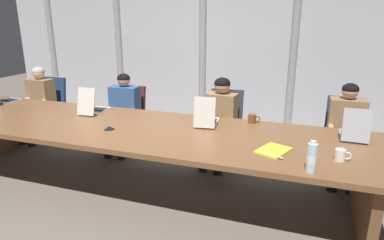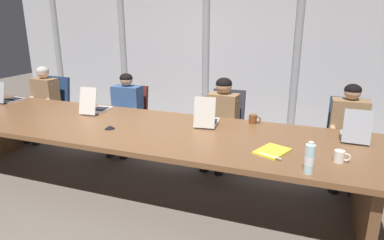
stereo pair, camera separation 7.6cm
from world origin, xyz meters
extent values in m
plane|color=#6B6056|center=(0.00, 0.00, 0.00)|extent=(15.11, 15.11, 0.00)
cube|color=brown|center=(0.00, 0.00, 0.72)|extent=(5.05, 1.30, 0.05)
cube|color=black|center=(0.00, 0.00, 0.65)|extent=(4.29, 0.10, 0.06)
cube|color=brown|center=(2.28, 0.00, 0.35)|extent=(0.08, 1.10, 0.69)
cube|color=#B2B2B7|center=(0.00, 2.45, 1.47)|extent=(7.55, 0.10, 2.93)
cylinder|color=gray|center=(-3.03, 2.39, 1.47)|extent=(0.12, 0.12, 2.87)
cylinder|color=gray|center=(-1.55, 2.39, 1.47)|extent=(0.12, 0.12, 2.87)
cylinder|color=gray|center=(0.02, 2.39, 1.47)|extent=(0.12, 0.12, 2.87)
cylinder|color=gray|center=(1.46, 2.39, 1.47)|extent=(0.12, 0.12, 2.87)
cube|color=#A8ADB7|center=(-2.18, 0.42, 0.75)|extent=(0.28, 0.32, 0.02)
cube|color=black|center=(-2.17, 0.44, 0.76)|extent=(0.23, 0.18, 0.00)
cube|color=beige|center=(-0.72, 0.39, 0.75)|extent=(0.23, 0.35, 0.02)
cube|color=black|center=(-0.72, 0.42, 0.76)|extent=(0.19, 0.20, 0.00)
cube|color=beige|center=(-0.71, 0.18, 0.91)|extent=(0.22, 0.10, 0.31)
cube|color=black|center=(-0.71, 0.19, 0.92)|extent=(0.20, 0.09, 0.28)
cube|color=beige|center=(0.71, 0.38, 0.75)|extent=(0.26, 0.36, 0.02)
cube|color=black|center=(0.71, 0.40, 0.76)|extent=(0.21, 0.21, 0.00)
cube|color=beige|center=(0.74, 0.18, 0.92)|extent=(0.23, 0.10, 0.32)
cube|color=black|center=(0.73, 0.18, 0.92)|extent=(0.20, 0.09, 0.28)
cube|color=#A8ADB7|center=(2.17, 0.42, 0.75)|extent=(0.24, 0.33, 0.02)
cube|color=black|center=(2.17, 0.45, 0.76)|extent=(0.21, 0.18, 0.00)
cube|color=#A8ADB7|center=(2.17, 0.23, 0.91)|extent=(0.24, 0.07, 0.31)
cube|color=black|center=(2.17, 0.24, 0.91)|extent=(0.21, 0.06, 0.27)
cube|color=navy|center=(-2.16, 1.08, 0.40)|extent=(0.50, 0.50, 0.08)
cube|color=navy|center=(-2.15, 1.30, 0.69)|extent=(0.44, 0.13, 0.50)
cylinder|color=#262628|center=(-2.16, 1.08, 0.20)|extent=(0.05, 0.05, 0.32)
cylinder|color=black|center=(-2.16, 1.08, 0.02)|extent=(0.60, 0.60, 0.04)
cube|color=#511E19|center=(-0.74, 1.08, 0.40)|extent=(0.49, 0.49, 0.08)
cube|color=#511E19|center=(-0.74, 1.30, 0.67)|extent=(0.44, 0.12, 0.45)
cylinder|color=#262628|center=(-0.74, 1.08, 0.20)|extent=(0.05, 0.05, 0.32)
cylinder|color=black|center=(-0.74, 1.08, 0.02)|extent=(0.60, 0.60, 0.04)
cube|color=#2D2D38|center=(0.72, 1.08, 0.40)|extent=(0.50, 0.50, 0.08)
cube|color=#2D2D38|center=(0.71, 1.30, 0.69)|extent=(0.44, 0.14, 0.49)
cylinder|color=#262628|center=(0.72, 1.08, 0.20)|extent=(0.05, 0.05, 0.32)
cylinder|color=black|center=(0.72, 1.08, 0.02)|extent=(0.60, 0.60, 0.04)
cube|color=navy|center=(2.16, 1.08, 0.40)|extent=(0.51, 0.51, 0.08)
cube|color=navy|center=(2.17, 1.30, 0.69)|extent=(0.44, 0.14, 0.50)
cylinder|color=#262628|center=(2.16, 1.08, 0.20)|extent=(0.05, 0.05, 0.32)
cylinder|color=black|center=(2.16, 1.08, 0.02)|extent=(0.60, 0.60, 0.04)
cube|color=olive|center=(-2.19, 1.06, 0.69)|extent=(0.41, 0.25, 0.50)
sphere|color=beige|center=(-2.19, 1.06, 1.04)|extent=(0.18, 0.18, 0.18)
ellipsoid|color=#B2ADA8|center=(-2.19, 1.06, 1.06)|extent=(0.19, 0.19, 0.14)
cylinder|color=olive|center=(-2.02, 1.05, 0.75)|extent=(0.08, 0.14, 0.27)
cylinder|color=beige|center=(-2.04, 0.84, 0.64)|extent=(0.08, 0.30, 0.06)
cylinder|color=olive|center=(-2.36, 1.07, 0.75)|extent=(0.08, 0.14, 0.27)
cylinder|color=beige|center=(-2.37, 0.86, 0.64)|extent=(0.08, 0.30, 0.06)
cylinder|color=#262833|center=(-2.10, 0.85, 0.41)|extent=(0.16, 0.41, 0.13)
cylinder|color=#262833|center=(-2.11, 0.67, 0.21)|extent=(0.11, 0.11, 0.42)
cylinder|color=#262833|center=(-2.30, 0.87, 0.41)|extent=(0.16, 0.41, 0.13)
cylinder|color=#262833|center=(-2.31, 0.69, 0.21)|extent=(0.11, 0.11, 0.42)
cube|color=#335184|center=(-0.71, 1.06, 0.68)|extent=(0.41, 0.24, 0.48)
sphere|color=tan|center=(-0.71, 1.06, 1.02)|extent=(0.18, 0.18, 0.18)
ellipsoid|color=black|center=(-0.71, 1.06, 1.04)|extent=(0.18, 0.18, 0.13)
cylinder|color=#335184|center=(-0.54, 1.07, 0.74)|extent=(0.08, 0.14, 0.27)
cylinder|color=tan|center=(-0.53, 0.86, 0.62)|extent=(0.08, 0.30, 0.06)
cylinder|color=#335184|center=(-0.88, 1.05, 0.74)|extent=(0.08, 0.14, 0.27)
cylinder|color=tan|center=(-0.87, 0.84, 0.62)|extent=(0.08, 0.30, 0.06)
cylinder|color=#262833|center=(-0.60, 0.86, 0.41)|extent=(0.15, 0.41, 0.13)
cylinder|color=#262833|center=(-0.60, 0.68, 0.21)|extent=(0.11, 0.11, 0.42)
cylinder|color=#262833|center=(-0.80, 0.86, 0.41)|extent=(0.15, 0.41, 0.13)
cylinder|color=#262833|center=(-0.79, 0.68, 0.21)|extent=(0.11, 0.11, 0.42)
cube|color=olive|center=(0.70, 1.06, 0.68)|extent=(0.40, 0.25, 0.48)
sphere|color=tan|center=(0.70, 1.06, 1.03)|extent=(0.20, 0.20, 0.20)
ellipsoid|color=black|center=(0.70, 1.06, 1.06)|extent=(0.21, 0.21, 0.15)
cylinder|color=olive|center=(0.86, 1.05, 0.74)|extent=(0.08, 0.14, 0.27)
cylinder|color=tan|center=(0.84, 0.84, 0.62)|extent=(0.09, 0.30, 0.06)
cylinder|color=olive|center=(0.54, 1.07, 0.74)|extent=(0.08, 0.14, 0.27)
cylinder|color=tan|center=(0.52, 0.86, 0.62)|extent=(0.09, 0.30, 0.06)
cylinder|color=#262833|center=(0.78, 0.85, 0.41)|extent=(0.16, 0.41, 0.13)
cylinder|color=#262833|center=(0.76, 0.67, 0.21)|extent=(0.11, 0.11, 0.42)
cylinder|color=#262833|center=(0.58, 0.87, 0.41)|extent=(0.16, 0.41, 0.13)
cylinder|color=#262833|center=(0.56, 0.69, 0.21)|extent=(0.11, 0.11, 0.42)
cube|color=olive|center=(2.17, 1.06, 0.71)|extent=(0.39, 0.23, 0.53)
sphere|color=tan|center=(2.17, 1.06, 1.06)|extent=(0.18, 0.18, 0.18)
ellipsoid|color=black|center=(2.17, 1.06, 1.08)|extent=(0.18, 0.18, 0.13)
cylinder|color=olive|center=(2.33, 1.06, 0.78)|extent=(0.07, 0.14, 0.27)
cylinder|color=tan|center=(2.34, 0.85, 0.66)|extent=(0.07, 0.30, 0.06)
cylinder|color=olive|center=(2.00, 1.06, 0.78)|extent=(0.07, 0.14, 0.27)
cylinder|color=tan|center=(2.01, 0.85, 0.66)|extent=(0.07, 0.30, 0.06)
cylinder|color=#262833|center=(2.27, 0.86, 0.41)|extent=(0.14, 0.40, 0.13)
cylinder|color=#262833|center=(2.27, 0.68, 0.21)|extent=(0.11, 0.11, 0.42)
cylinder|color=#262833|center=(2.07, 0.86, 0.41)|extent=(0.14, 0.40, 0.13)
cylinder|color=#262833|center=(2.07, 0.68, 0.21)|extent=(0.11, 0.11, 0.42)
cylinder|color=silver|center=(1.79, -0.54, 0.85)|extent=(0.07, 0.07, 0.23)
cylinder|color=white|center=(1.79, -0.54, 0.84)|extent=(0.07, 0.07, 0.07)
cylinder|color=white|center=(1.79, -0.54, 0.98)|extent=(0.04, 0.04, 0.02)
cylinder|color=brown|center=(1.17, 0.54, 0.79)|extent=(0.09, 0.09, 0.10)
torus|color=brown|center=(1.23, 0.54, 0.79)|extent=(0.07, 0.01, 0.07)
cylinder|color=white|center=(2.01, -0.24, 0.79)|extent=(0.08, 0.08, 0.10)
torus|color=white|center=(2.06, -0.24, 0.79)|extent=(0.07, 0.01, 0.07)
cone|color=black|center=(-0.19, -0.17, 0.76)|extent=(0.11, 0.11, 0.03)
cube|color=yellow|center=(1.48, -0.22, 0.75)|extent=(0.32, 0.36, 0.02)
cylinder|color=silver|center=(1.48, -0.36, 0.76)|extent=(0.20, 0.09, 0.01)
camera|label=1|loc=(1.70, -3.01, 1.85)|focal=31.50mm
camera|label=2|loc=(1.77, -2.98, 1.85)|focal=31.50mm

